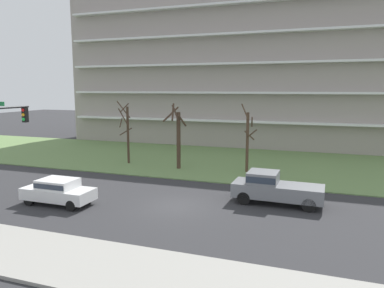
{
  "coord_description": "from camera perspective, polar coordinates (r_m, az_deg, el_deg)",
  "views": [
    {
      "loc": [
        7.89,
        -19.5,
        6.99
      ],
      "look_at": [
        -1.06,
        6.0,
        2.87
      ],
      "focal_mm": 34.01,
      "sensor_mm": 36.0,
      "label": 1
    }
  ],
  "objects": [
    {
      "name": "tree_far_left",
      "position": [
        34.23,
        -10.16,
        1.95
      ],
      "size": [
        1.55,
        1.72,
        5.91
      ],
      "color": "#423023",
      "rests_on": "ground"
    },
    {
      "name": "sedan_white_center_left",
      "position": [
        23.7,
        -20.24,
        -6.84
      ],
      "size": [
        4.41,
        1.82,
        1.57
      ],
      "rotation": [
        0.0,
        0.0,
        -0.0
      ],
      "color": "white",
      "rests_on": "ground"
    },
    {
      "name": "sidewalk_curb_near",
      "position": [
        15.57,
        -14.22,
        -17.99
      ],
      "size": [
        80.0,
        4.0,
        0.15
      ],
      "primitive_type": "cube",
      "color": "#99968E",
      "rests_on": "ground"
    },
    {
      "name": "tree_center",
      "position": [
        30.52,
        8.71,
        0.62
      ],
      "size": [
        1.36,
        1.42,
        5.78
      ],
      "color": "#4C3828",
      "rests_on": "ground"
    },
    {
      "name": "pickup_gray_near_left",
      "position": [
        22.93,
        12.68,
        -6.65
      ],
      "size": [
        5.45,
        2.14,
        1.95
      ],
      "rotation": [
        0.0,
        0.0,
        3.12
      ],
      "color": "slate",
      "rests_on": "ground"
    },
    {
      "name": "tree_left",
      "position": [
        31.49,
        -2.25,
        1.37
      ],
      "size": [
        1.96,
        1.93,
        5.75
      ],
      "color": "#423023",
      "rests_on": "ground"
    },
    {
      "name": "apartment_building",
      "position": [
        48.78,
        10.21,
        11.85
      ],
      "size": [
        47.09,
        14.08,
        19.61
      ],
      "color": "#9E938C",
      "rests_on": "ground"
    },
    {
      "name": "grass_lawn_strip",
      "position": [
        35.11,
        5.97,
        -2.79
      ],
      "size": [
        80.0,
        16.0,
        0.08
      ],
      "primitive_type": "cube",
      "color": "#66844C",
      "rests_on": "ground"
    },
    {
      "name": "ground",
      "position": [
        22.17,
        -2.59,
        -9.72
      ],
      "size": [
        160.0,
        160.0,
        0.0
      ],
      "primitive_type": "plane",
      "color": "#2D2D30"
    }
  ]
}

